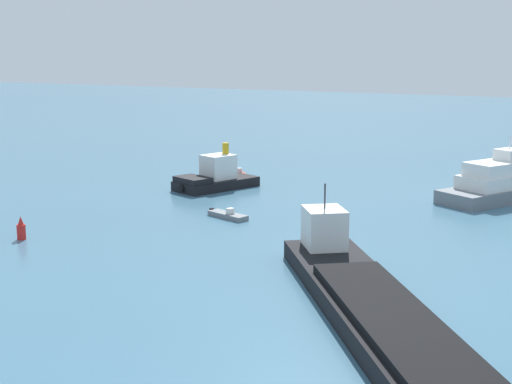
% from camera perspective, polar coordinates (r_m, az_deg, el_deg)
% --- Properties ---
extents(tugboat, '(7.25, 9.92, 4.83)m').
position_cam_1_polar(tugboat, '(80.21, -3.16, 1.12)').
color(tugboat, black).
rests_on(tugboat, ground).
extents(small_motorboat, '(4.96, 5.29, 0.99)m').
position_cam_1_polar(small_motorboat, '(88.08, -1.41, 1.43)').
color(small_motorboat, maroon).
rests_on(small_motorboat, ground).
extents(fishing_skiff, '(4.43, 2.57, 0.94)m').
position_cam_1_polar(fishing_skiff, '(66.89, -2.18, -1.78)').
color(fishing_skiff, slate).
rests_on(fishing_skiff, ground).
extents(cargo_barge, '(27.85, 37.08, 5.82)m').
position_cam_1_polar(cargo_barge, '(37.17, 12.04, -11.92)').
color(cargo_barge, black).
rests_on(cargo_barge, ground).
extents(channel_buoy_red, '(0.70, 0.70, 1.90)m').
position_cam_1_polar(channel_buoy_red, '(62.34, -17.54, -2.76)').
color(channel_buoy_red, red).
rests_on(channel_buoy_red, ground).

